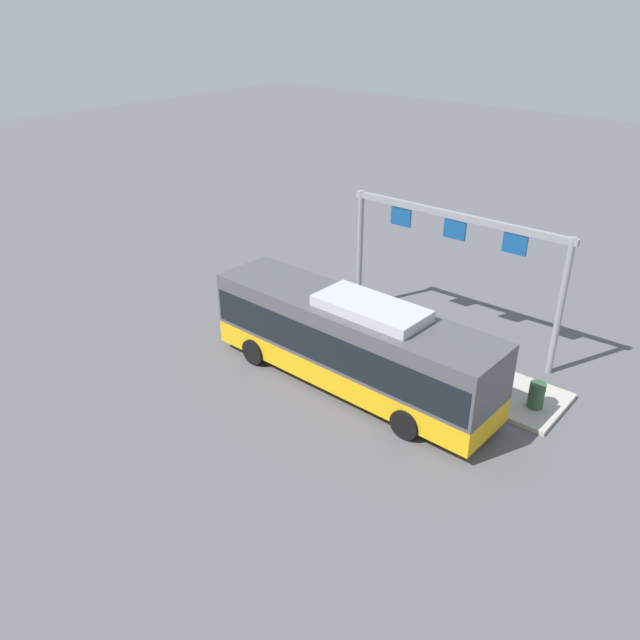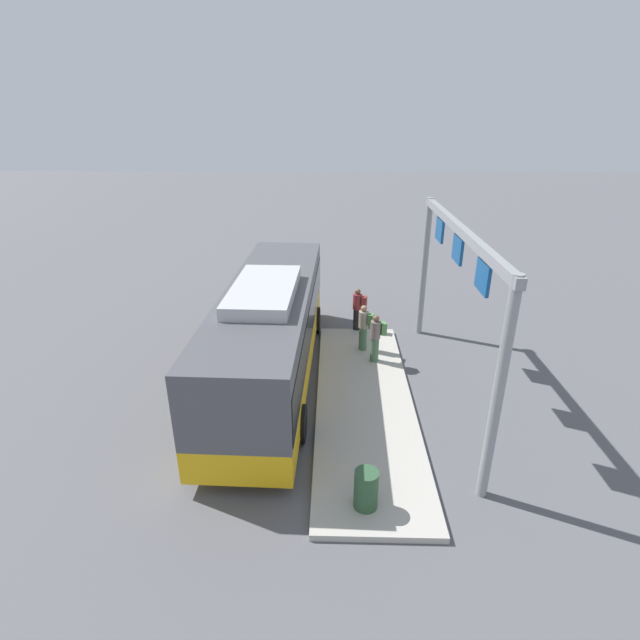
{
  "view_description": "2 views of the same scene",
  "coord_description": "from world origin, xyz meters",
  "px_view_note": "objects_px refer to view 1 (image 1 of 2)",
  "views": [
    {
      "loc": [
        -11.49,
        15.4,
        12.41
      ],
      "look_at": [
        2.56,
        -1.44,
        1.16
      ],
      "focal_mm": 36.03,
      "sensor_mm": 36.0,
      "label": 1
    },
    {
      "loc": [
        -13.51,
        -1.91,
        7.88
      ],
      "look_at": [
        1.8,
        -1.5,
        1.25
      ],
      "focal_mm": 26.79,
      "sensor_mm": 36.0,
      "label": 2
    }
  ],
  "objects_px": {
    "person_boarding": "(362,314)",
    "trash_bin": "(536,395)",
    "person_waiting_near": "(326,303)",
    "person_waiting_mid": "(384,317)",
    "bus_main": "(351,340)"
  },
  "relations": [
    {
      "from": "trash_bin",
      "to": "person_waiting_near",
      "type": "bearing_deg",
      "value": -1.51
    },
    {
      "from": "bus_main",
      "to": "person_waiting_mid",
      "type": "distance_m",
      "value": 3.6
    },
    {
      "from": "trash_bin",
      "to": "person_boarding",
      "type": "bearing_deg",
      "value": -2.91
    },
    {
      "from": "bus_main",
      "to": "trash_bin",
      "type": "relative_size",
      "value": 12.1
    },
    {
      "from": "trash_bin",
      "to": "bus_main",
      "type": "bearing_deg",
      "value": 25.24
    },
    {
      "from": "person_boarding",
      "to": "trash_bin",
      "type": "relative_size",
      "value": 1.86
    },
    {
      "from": "person_boarding",
      "to": "person_waiting_near",
      "type": "distance_m",
      "value": 1.73
    },
    {
      "from": "bus_main",
      "to": "person_boarding",
      "type": "xyz_separation_m",
      "value": [
        1.76,
        -3.05,
        -0.76
      ]
    },
    {
      "from": "person_boarding",
      "to": "person_waiting_near",
      "type": "xyz_separation_m",
      "value": [
        1.72,
        0.14,
        0.0
      ]
    },
    {
      "from": "trash_bin",
      "to": "person_waiting_mid",
      "type": "bearing_deg",
      "value": -6.26
    },
    {
      "from": "bus_main",
      "to": "person_waiting_near",
      "type": "bearing_deg",
      "value": -38.37
    },
    {
      "from": "person_waiting_near",
      "to": "person_waiting_mid",
      "type": "bearing_deg",
      "value": 116.52
    },
    {
      "from": "bus_main",
      "to": "person_boarding",
      "type": "bearing_deg",
      "value": -58.44
    },
    {
      "from": "bus_main",
      "to": "trash_bin",
      "type": "xyz_separation_m",
      "value": [
        -5.67,
        -2.67,
        -1.2
      ]
    },
    {
      "from": "person_waiting_near",
      "to": "person_waiting_mid",
      "type": "relative_size",
      "value": 1.0
    }
  ]
}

